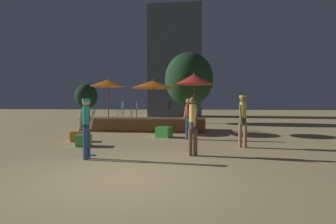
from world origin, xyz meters
name	(u,v)px	position (x,y,z in m)	size (l,w,h in m)	color
ground_plane	(125,177)	(0.00, 0.00, 0.00)	(120.00, 120.00, 0.00)	tan
wooden_deck	(145,124)	(-1.66, 9.74, 0.36)	(7.03, 2.47, 0.80)	brown
patio_umbrella_0	(108,83)	(-3.47, 8.56, 2.70)	(2.02, 2.02, 2.98)	brown
patio_umbrella_1	(153,85)	(-0.99, 8.64, 2.61)	(2.38, 2.38, 2.90)	brown
patio_umbrella_2	(194,79)	(1.25, 8.40, 2.84)	(2.04, 2.04, 3.19)	brown
cube_seat_0	(84,140)	(-2.69, 3.80, 0.21)	(0.61, 0.61, 0.42)	#4CC651
cube_seat_1	(77,136)	(-3.54, 4.92, 0.20)	(0.57, 0.57, 0.41)	orange
cube_seat_2	(164,132)	(-0.09, 6.68, 0.25)	(0.78, 0.78, 0.49)	#4CC651
person_0	(243,117)	(3.10, 4.21, 1.09)	(0.35, 0.48, 1.88)	#997051
person_1	(193,124)	(1.37, 2.52, 0.98)	(0.33, 0.47, 1.78)	brown
person_2	(188,117)	(1.07, 6.11, 0.99)	(0.47, 0.37, 1.80)	#2D4C7F
person_3	(86,125)	(-1.61, 1.66, 0.97)	(0.51, 0.30, 1.72)	#2D4C7F
bistro_chair_0	(171,107)	(-0.13, 9.66, 1.35)	(0.43, 0.42, 0.90)	#2D3338
bistro_chair_1	(193,107)	(1.16, 10.29, 1.35)	(0.43, 0.42, 0.90)	#1E4C47
bistro_chair_2	(136,107)	(-2.12, 9.32, 1.35)	(0.45, 0.44, 0.90)	#47474C
bistro_chair_3	(122,107)	(-3.23, 10.21, 1.35)	(0.48, 0.48, 0.90)	#1E4C47
frisbee_disc	(91,155)	(-1.70, 2.17, 0.02)	(0.24, 0.24, 0.03)	#33B2D8
background_tree_0	(189,79)	(0.66, 15.58, 3.52)	(3.83, 3.83, 5.63)	#3D2B1C
background_tree_1	(86,96)	(-10.59, 21.38, 2.34)	(2.39, 2.39, 3.67)	#3D2B1C
distant_building	(176,63)	(-1.44, 26.93, 6.53)	(6.29, 4.96, 13.05)	#4C5666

